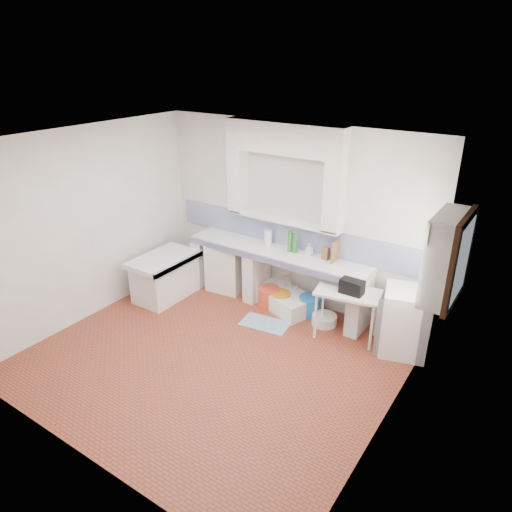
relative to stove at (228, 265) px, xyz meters
The scene contains 36 objects.
floor 2.05m from the stove, 58.82° to the right, with size 4.50×4.50×0.00m, color brown.
ceiling 3.11m from the stove, 58.82° to the right, with size 4.50×4.50×0.00m, color white.
wall_back 1.46m from the stove, 15.33° to the left, with size 4.50×4.50×0.00m, color white.
wall_front 3.98m from the stove, 74.39° to the right, with size 4.50×4.50×0.00m, color white.
wall_left 2.32m from the stove, 125.24° to the right, with size 4.50×4.50×0.00m, color white.
wall_right 3.84m from the stove, 27.55° to the right, with size 4.50×4.50×0.00m, color white.
alcove_mass 2.36m from the stove, ahead, with size 1.90×0.25×0.45m, color white.
window_frame 3.70m from the stove, ahead, with size 0.35×0.86×1.06m, color #331D10.
lace_valance 3.70m from the stove, ahead, with size 0.01×0.84×0.24m, color white.
counter_slab 1.04m from the stove, ahead, with size 3.00×0.60×0.08m, color white.
counter_lip 1.08m from the stove, 17.49° to the right, with size 3.00×0.04×0.10m, color navy.
counter_pier_left 0.46m from the stove, behind, with size 0.20×0.55×0.82m, color white.
counter_pier_mid 0.59m from the stove, ahead, with size 0.20×0.55×0.82m, color white.
counter_pier_right 2.34m from the stove, ahead, with size 0.20×0.55×0.82m, color white.
peninsula_top 1.08m from the stove, 129.07° to the right, with size 0.70×1.10×0.08m, color white.
peninsula_base 1.06m from the stove, 129.07° to the right, with size 0.60×1.00×0.62m, color white.
peninsula_lip 0.91m from the stove, 112.15° to the right, with size 0.04×1.10×0.10m, color navy.
backsplash 1.27m from the stove, 14.55° to the left, with size 4.27×0.03×0.40m, color navy.
stove is the anchor object (origin of this frame).
sink 1.16m from the stove, ahead, with size 1.01×0.54×0.24m, color white.
side_table 2.28m from the stove, ahead, with size 0.87×0.48×0.04m, color white.
fridge 3.04m from the stove, ahead, with size 0.58×0.58×0.90m, color white.
bucket_red 0.95m from the stove, ahead, with size 0.34×0.34×0.32m, color #CD4429.
bucket_orange 1.16m from the stove, ahead, with size 0.32×0.32×0.30m, color orange.
bucket_blue 1.59m from the stove, ahead, with size 0.33×0.33×0.31m, color blue.
basin_white 1.91m from the stove, ahead, with size 0.37×0.37×0.14m, color white.
water_bottle_a 1.08m from the stove, ahead, with size 0.07×0.07×0.28m, color silver.
water_bottle_b 1.24m from the stove, ahead, with size 0.08×0.08×0.31m, color silver.
black_bag 2.38m from the stove, ahead, with size 0.31×0.18×0.20m, color black.
green_bottle_a 1.30m from the stove, ahead, with size 0.07×0.07×0.34m, color #277227.
green_bottle_b 1.36m from the stove, ahead, with size 0.07×0.07×0.30m, color #277227.
knife_block 1.80m from the stove, ahead, with size 0.10×0.08×0.20m, color #8D5D38.
cutting_board 1.95m from the stove, ahead, with size 0.02×0.23×0.32m, color #8D5D38.
paper_towel 0.93m from the stove, 10.89° to the left, with size 0.12×0.12×0.24m, color white.
soap_bottle 1.54m from the stove, ahead, with size 0.08×0.08×0.18m, color white.
rug 1.38m from the stove, 29.26° to the right, with size 0.70×0.40×0.01m, color #365C8C.
Camera 1 is at (3.31, -3.95, 3.73)m, focal length 33.01 mm.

